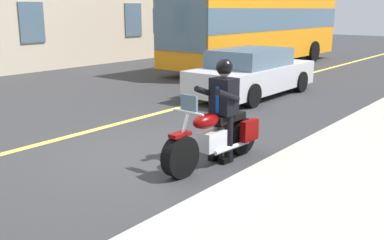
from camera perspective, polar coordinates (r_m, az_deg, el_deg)
The scene contains 6 objects.
ground_plane at distance 7.84m, azimuth -6.90°, elevation -4.73°, with size 80.00×80.00×0.00m, color #333335.
lane_center_stripe at distance 9.31m, azimuth -15.61°, elevation -2.08°, with size 60.00×0.16×0.01m, color #E5DB4C.
motorcycle_main at distance 7.34m, azimuth 3.07°, elevation -2.25°, with size 2.22×0.68×1.26m.
rider_main at distance 7.34m, azimuth 4.04°, elevation 2.44°, with size 0.64×0.57×1.74m.
bus_near at distance 20.30m, azimuth 8.65°, elevation 12.13°, with size 11.05×2.70×3.30m.
car_silver at distance 13.25m, azimuth 7.74°, elevation 6.05°, with size 4.60×1.92×1.40m.
Camera 1 is at (5.18, 5.32, 2.51)m, focal length 41.41 mm.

